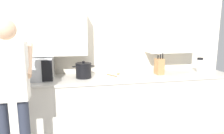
% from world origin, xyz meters
% --- Properties ---
extents(back_wall_tiled, '(3.79, 0.44, 2.50)m').
position_xyz_m(back_wall_tiled, '(-0.00, 1.20, 1.33)').
color(back_wall_tiled, beige).
rests_on(back_wall_tiled, ground_plane).
extents(counter_unit, '(3.41, 0.69, 0.91)m').
position_xyz_m(counter_unit, '(0.00, 0.86, 0.46)').
color(counter_unit, beige).
rests_on(counter_unit, ground_plane).
extents(microwave_oven, '(0.56, 0.77, 0.30)m').
position_xyz_m(microwave_oven, '(-1.25, 0.90, 1.07)').
color(microwave_oven, '#B7BABF').
rests_on(microwave_oven, counter_unit).
extents(knife_block, '(0.11, 0.15, 0.33)m').
position_xyz_m(knife_block, '(0.61, 0.86, 1.04)').
color(knife_block, '#A37547').
rests_on(knife_block, counter_unit).
extents(thermos_flask, '(0.09, 0.09, 0.24)m').
position_xyz_m(thermos_flask, '(1.31, 0.85, 1.03)').
color(thermos_flask, '#B7BABF').
rests_on(thermos_flask, counter_unit).
extents(wooden_spoon, '(0.22, 0.20, 0.02)m').
position_xyz_m(wooden_spoon, '(-0.07, 0.94, 0.92)').
color(wooden_spoon, '#A37547').
rests_on(wooden_spoon, counter_unit).
extents(stock_pot, '(0.32, 0.23, 0.24)m').
position_xyz_m(stock_pot, '(-0.56, 0.85, 1.02)').
color(stock_pot, black).
rests_on(stock_pot, counter_unit).
extents(person_figure, '(0.44, 0.62, 1.71)m').
position_xyz_m(person_figure, '(-1.34, 0.09, 1.02)').
color(person_figure, '#282D3D').
rests_on(person_figure, ground_plane).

